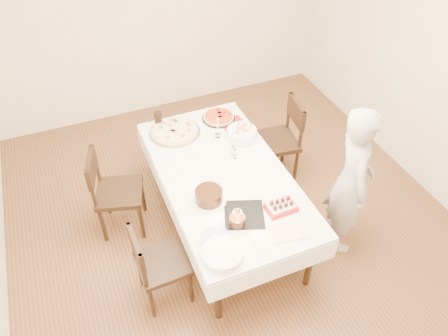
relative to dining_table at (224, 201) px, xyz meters
name	(u,v)px	position (x,y,z in m)	size (l,w,h in m)	color
floor	(235,227)	(0.10, -0.06, -0.38)	(5.00, 5.00, 0.00)	#56311D
wall_back	(156,12)	(0.10, 2.44, 0.98)	(4.50, 0.04, 2.70)	#F3E5CC
wall_right	(445,72)	(2.35, -0.06, 0.98)	(0.04, 5.00, 2.70)	#F3E5CC
dining_table	(224,201)	(0.00, 0.00, 0.00)	(1.14, 2.14, 0.75)	white
chair_right_savory	(275,141)	(0.84, 0.52, 0.12)	(0.51, 0.51, 0.99)	black
chair_left_savory	(119,193)	(-0.95, 0.41, 0.10)	(0.49, 0.49, 0.96)	black
chair_left_dessert	(162,263)	(-0.79, -0.54, 0.07)	(0.45, 0.45, 0.89)	black
person	(351,182)	(1.01, -0.59, 0.42)	(0.58, 0.38, 1.59)	beige
pizza_white	(175,131)	(-0.24, 0.78, 0.40)	(0.54, 0.54, 0.04)	beige
pizza_pepperoni	(219,117)	(0.28, 0.83, 0.40)	(0.36, 0.36, 0.04)	red
red_placemat	(234,125)	(0.39, 0.67, 0.38)	(0.26, 0.26, 0.01)	#B21E1E
pasta_bowl	(242,134)	(0.37, 0.43, 0.43)	(0.30, 0.30, 0.10)	white
taper_candle	(218,127)	(0.15, 0.54, 0.50)	(0.05, 0.05, 0.25)	white
shaker_pair	(235,154)	(0.19, 0.17, 0.43)	(0.09, 0.09, 0.11)	white
cola_glass	(158,119)	(-0.35, 0.98, 0.45)	(0.08, 0.08, 0.15)	black
layer_cake	(209,196)	(-0.26, -0.28, 0.44)	(0.31, 0.31, 0.12)	#32190C
cake_board	(244,215)	(-0.04, -0.54, 0.38)	(0.33, 0.33, 0.01)	black
birthday_cake	(237,218)	(-0.14, -0.62, 0.46)	(0.14, 0.14, 0.14)	#3E1F10
strawberry_box	(281,207)	(0.28, -0.61, 0.41)	(0.26, 0.17, 0.07)	#AE1315
box_lid	(289,232)	(0.23, -0.86, 0.38)	(0.30, 0.20, 0.03)	beige
plate_stack	(222,254)	(-0.38, -0.88, 0.41)	(0.33, 0.33, 0.07)	white
china_plate	(215,239)	(-0.36, -0.70, 0.38)	(0.26, 0.26, 0.01)	white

